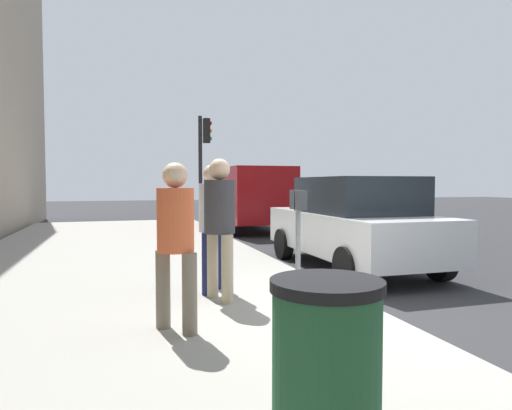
# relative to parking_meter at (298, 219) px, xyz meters

# --- Properties ---
(ground_plane) EXTENTS (80.00, 80.00, 0.00)m
(ground_plane) POSITION_rel_parking_meter_xyz_m (-0.85, -0.64, -1.17)
(ground_plane) COLOR #2B2B2D
(ground_plane) RESTS_ON ground
(sidewalk_slab) EXTENTS (28.00, 6.00, 0.15)m
(sidewalk_slab) POSITION_rel_parking_meter_xyz_m (-0.85, 2.36, -1.09)
(sidewalk_slab) COLOR gray
(sidewalk_slab) RESTS_ON ground_plane
(parking_meter) EXTENTS (0.36, 0.12, 1.41)m
(parking_meter) POSITION_rel_parking_meter_xyz_m (0.00, 0.00, 0.00)
(parking_meter) COLOR gray
(parking_meter) RESTS_ON sidewalk_slab
(pedestrian_at_meter) EXTENTS (0.53, 0.40, 1.81)m
(pedestrian_at_meter) POSITION_rel_parking_meter_xyz_m (-0.01, 1.08, 0.06)
(pedestrian_at_meter) COLOR tan
(pedestrian_at_meter) RESTS_ON sidewalk_slab
(pedestrian_bystander) EXTENTS (0.44, 0.38, 1.71)m
(pedestrian_bystander) POSITION_rel_parking_meter_xyz_m (-1.07, 1.77, -0.02)
(pedestrian_bystander) COLOR #726656
(pedestrian_bystander) RESTS_ON sidewalk_slab
(parking_officer) EXTENTS (0.47, 0.38, 1.76)m
(parking_officer) POSITION_rel_parking_meter_xyz_m (0.46, 1.08, 0.02)
(parking_officer) COLOR #191E4C
(parking_officer) RESTS_ON sidewalk_slab
(parked_sedan_near) EXTENTS (4.41, 1.98, 1.77)m
(parked_sedan_near) POSITION_rel_parking_meter_xyz_m (2.06, -1.99, -0.27)
(parked_sedan_near) COLOR silver
(parked_sedan_near) RESTS_ON ground_plane
(parked_van_far) EXTENTS (5.21, 2.15, 2.18)m
(parked_van_far) POSITION_rel_parking_meter_xyz_m (9.78, -1.99, 0.09)
(parked_van_far) COLOR maroon
(parked_van_far) RESTS_ON ground_plane
(traffic_signal) EXTENTS (0.24, 0.44, 3.60)m
(traffic_signal) POSITION_rel_parking_meter_xyz_m (8.41, -0.24, 1.41)
(traffic_signal) COLOR black
(traffic_signal) RESTS_ON sidewalk_slab
(trash_bin) EXTENTS (0.59, 0.59, 1.01)m
(trash_bin) POSITION_rel_parking_meter_xyz_m (-3.55, 1.29, -0.51)
(trash_bin) COLOR #1E4C2D
(trash_bin) RESTS_ON sidewalk_slab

